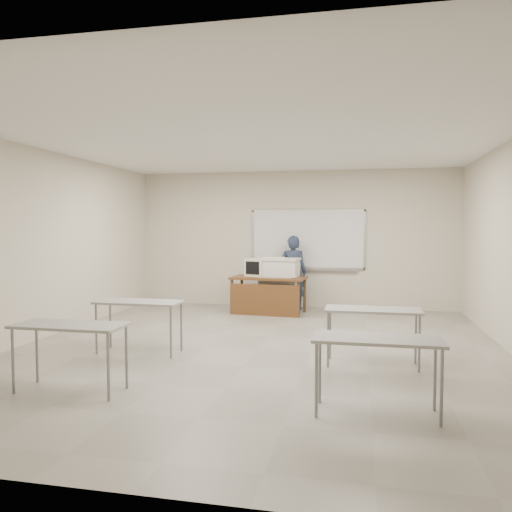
% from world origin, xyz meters
% --- Properties ---
extents(floor, '(7.00, 8.00, 0.01)m').
position_xyz_m(floor, '(0.00, 0.00, -0.01)').
color(floor, gray).
rests_on(floor, ground).
extents(whiteboard, '(2.48, 0.10, 1.31)m').
position_xyz_m(whiteboard, '(0.30, 3.97, 1.48)').
color(whiteboard, white).
rests_on(whiteboard, floor).
extents(student_desks, '(4.40, 2.20, 0.73)m').
position_xyz_m(student_desks, '(-0.00, -1.35, 0.67)').
color(student_desks, '#9FA09A').
rests_on(student_desks, floor).
extents(instructor_desk, '(1.50, 0.75, 0.75)m').
position_xyz_m(instructor_desk, '(-0.40, 2.94, 0.55)').
color(instructor_desk, brown).
rests_on(instructor_desk, floor).
extents(podium, '(0.80, 0.58, 1.13)m').
position_xyz_m(podium, '(-0.20, 3.20, 0.57)').
color(podium, silver).
rests_on(podium, floor).
extents(crt_monitor, '(0.41, 0.46, 0.39)m').
position_xyz_m(crt_monitor, '(-0.65, 3.18, 0.93)').
color(crt_monitor, beige).
rests_on(crt_monitor, instructor_desk).
extents(laptop, '(0.33, 0.31, 0.25)m').
position_xyz_m(laptop, '(-0.50, 3.21, 0.81)').
color(laptop, black).
rests_on(laptop, instructor_desk).
extents(mouse, '(0.12, 0.10, 0.04)m').
position_xyz_m(mouse, '(0.15, 2.86, 0.77)').
color(mouse, '#B1B6BA').
rests_on(mouse, instructor_desk).
extents(keyboard, '(0.48, 0.23, 0.03)m').
position_xyz_m(keyboard, '(-0.30, 3.08, 1.14)').
color(keyboard, beige).
rests_on(keyboard, podium).
extents(presenter, '(0.59, 0.39, 1.59)m').
position_xyz_m(presenter, '(0.02, 3.68, 0.80)').
color(presenter, black).
rests_on(presenter, floor).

